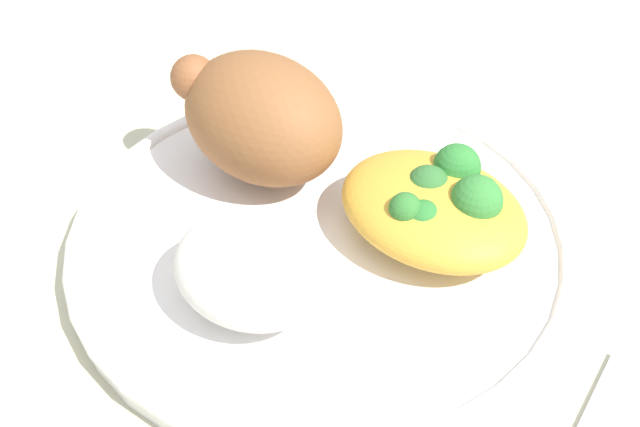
# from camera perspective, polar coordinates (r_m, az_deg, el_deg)

# --- Properties ---
(ground_plane) EXTENTS (2.00, 2.00, 0.00)m
(ground_plane) POSITION_cam_1_polar(r_m,az_deg,el_deg) (0.48, -0.00, -2.55)
(ground_plane) COLOR #BDB999
(plate) EXTENTS (0.30, 0.30, 0.02)m
(plate) POSITION_cam_1_polar(r_m,az_deg,el_deg) (0.47, -0.00, -1.70)
(plate) COLOR white
(plate) RESTS_ON ground_plane
(roasted_chicken) EXTENTS (0.12, 0.08, 0.08)m
(roasted_chicken) POSITION_cam_1_polar(r_m,az_deg,el_deg) (0.48, -4.39, 7.07)
(roasted_chicken) COLOR brown
(roasted_chicken) RESTS_ON plate
(rice_pile) EXTENTS (0.09, 0.07, 0.04)m
(rice_pile) POSITION_cam_1_polar(r_m,az_deg,el_deg) (0.41, -5.10, -4.05)
(rice_pile) COLOR silver
(rice_pile) RESTS_ON plate
(mac_cheese_with_broccoli) EXTENTS (0.11, 0.09, 0.05)m
(mac_cheese_with_broccoli) POSITION_cam_1_polar(r_m,az_deg,el_deg) (0.45, 8.54, 0.63)
(mac_cheese_with_broccoli) COLOR gold
(mac_cheese_with_broccoli) RESTS_ON plate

